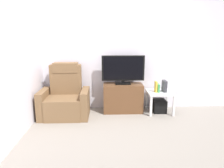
% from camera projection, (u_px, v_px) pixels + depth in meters
% --- Properties ---
extents(ground_plane, '(6.40, 6.40, 0.00)m').
position_uv_depth(ground_plane, '(132.00, 127.00, 3.75)').
color(ground_plane, gray).
extents(wall_back, '(6.40, 0.06, 2.60)m').
position_uv_depth(wall_back, '(126.00, 51.00, 4.56)').
color(wall_back, silver).
rests_on(wall_back, ground).
extents(wall_side, '(0.06, 4.48, 2.60)m').
position_uv_depth(wall_side, '(20.00, 56.00, 3.39)').
color(wall_side, silver).
rests_on(wall_side, ground).
extents(tv_stand, '(0.84, 0.43, 0.61)m').
position_uv_depth(tv_stand, '(123.00, 98.00, 4.51)').
color(tv_stand, brown).
rests_on(tv_stand, ground).
extents(television, '(0.91, 0.20, 0.62)m').
position_uv_depth(television, '(123.00, 69.00, 4.38)').
color(television, black).
rests_on(television, tv_stand).
extents(recliner_armchair, '(0.98, 0.78, 1.08)m').
position_uv_depth(recliner_armchair, '(65.00, 98.00, 4.26)').
color(recliner_armchair, brown).
rests_on(recliner_armchair, ground).
extents(side_table, '(0.54, 0.54, 0.46)m').
position_uv_depth(side_table, '(160.00, 95.00, 4.44)').
color(side_table, white).
rests_on(side_table, ground).
extents(subwoofer_box, '(0.27, 0.27, 0.27)m').
position_uv_depth(subwoofer_box, '(159.00, 106.00, 4.49)').
color(subwoofer_box, black).
rests_on(subwoofer_box, ground).
extents(book_leftmost, '(0.04, 0.13, 0.23)m').
position_uv_depth(book_leftmost, '(156.00, 87.00, 4.37)').
color(book_leftmost, gold).
rests_on(book_leftmost, side_table).
extents(book_middle, '(0.04, 0.14, 0.17)m').
position_uv_depth(book_middle, '(158.00, 88.00, 4.38)').
color(book_middle, '#388C4C').
rests_on(book_middle, side_table).
extents(game_console, '(0.07, 0.20, 0.24)m').
position_uv_depth(game_console, '(164.00, 86.00, 4.40)').
color(game_console, '#333338').
rests_on(game_console, side_table).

